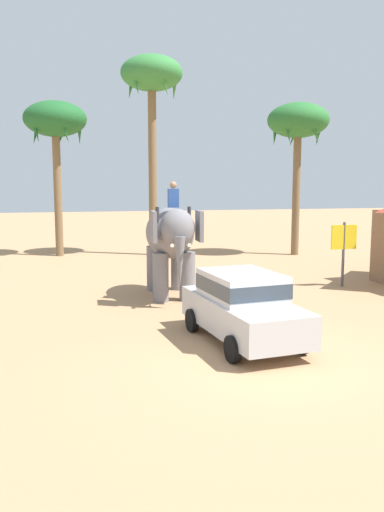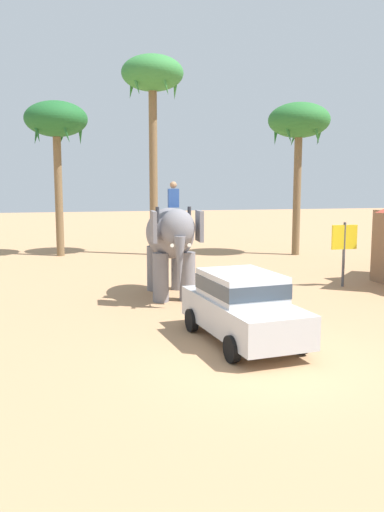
{
  "view_description": "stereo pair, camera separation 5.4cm",
  "coord_description": "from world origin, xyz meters",
  "views": [
    {
      "loc": [
        -4.12,
        -10.45,
        3.86
      ],
      "look_at": [
        -0.29,
        5.17,
        1.6
      ],
      "focal_mm": 36.98,
      "sensor_mm": 36.0,
      "label": 1
    },
    {
      "loc": [
        -4.07,
        -10.46,
        3.86
      ],
      "look_at": [
        -0.29,
        5.17,
        1.6
      ],
      "focal_mm": 36.98,
      "sensor_mm": 36.0,
      "label": 2
    }
  ],
  "objects": [
    {
      "name": "signboard_yellow",
      "position": [
        5.94,
        7.0,
        1.69
      ],
      "size": [
        1.0,
        0.1,
        2.4
      ],
      "color": "#4C4C51",
      "rests_on": "ground"
    },
    {
      "name": "elephant_with_mahout",
      "position": [
        -0.63,
        6.78,
        1.99
      ],
      "size": [
        1.76,
        3.91,
        3.88
      ],
      "color": "slate",
      "rests_on": "ground"
    },
    {
      "name": "car_sedan_foreground",
      "position": [
        0.04,
        1.36,
        0.93
      ],
      "size": [
        2.22,
        4.26,
        1.7
      ],
      "color": "#B7BABF",
      "rests_on": "ground"
    },
    {
      "name": "palm_tree_near_hut",
      "position": [
        0.55,
        17.28,
        8.99
      ],
      "size": [
        3.2,
        3.2,
        10.31
      ],
      "color": "brown",
      "rests_on": "ground"
    },
    {
      "name": "palm_tree_behind_elephant",
      "position": [
        -4.33,
        18.0,
        6.84
      ],
      "size": [
        3.2,
        3.2,
        7.96
      ],
      "color": "brown",
      "rests_on": "ground"
    },
    {
      "name": "palm_tree_left_of_road",
      "position": [
        7.92,
        15.47,
        6.82
      ],
      "size": [
        3.2,
        3.2,
        7.94
      ],
      "color": "brown",
      "rests_on": "ground"
    },
    {
      "name": "ground_plane",
      "position": [
        0.0,
        0.0,
        0.0
      ],
      "size": [
        120.0,
        120.0,
        0.0
      ],
      "primitive_type": "plane",
      "color": "tan"
    }
  ]
}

